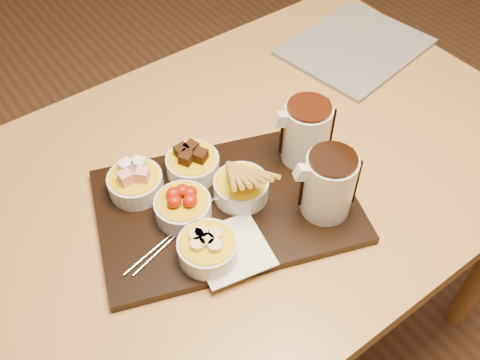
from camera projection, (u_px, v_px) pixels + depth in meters
ground at (249, 331)px, 1.62m from camera, size 5.00×5.00×0.00m
dining_table at (253, 194)px, 1.13m from camera, size 1.20×0.80×0.75m
serving_board at (227, 206)px, 0.97m from camera, size 0.53×0.44×0.02m
napkin at (231, 249)px, 0.90m from camera, size 0.14×0.14×0.00m
bowl_marshmallows at (136, 184)px, 0.97m from camera, size 0.10×0.10×0.04m
bowl_cake at (193, 165)px, 1.00m from camera, size 0.10×0.10×0.04m
bowl_strawberries at (183, 208)px, 0.93m from camera, size 0.10×0.10×0.04m
bowl_biscotti at (241, 188)px, 0.96m from camera, size 0.10×0.10×0.04m
bowl_bananas at (208, 249)px, 0.87m from camera, size 0.10×0.10×0.04m
pitcher_dark_chocolate at (328, 185)px, 0.91m from camera, size 0.11×0.11×0.12m
pitcher_milk_chocolate at (306, 133)px, 1.00m from camera, size 0.11×0.11×0.12m
fondue_skewers at (181, 226)px, 0.92m from camera, size 0.08×0.26×0.01m
newspaper at (355, 47)px, 1.30m from camera, size 0.36×0.31×0.01m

